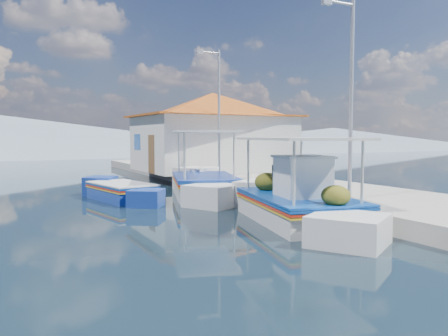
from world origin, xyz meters
name	(u,v)px	position (x,y,z in m)	size (l,w,h in m)	color
ground	(254,245)	(0.00, 0.00, 0.00)	(160.00, 160.00, 0.00)	black
quay	(304,191)	(5.90, 6.00, 0.25)	(5.00, 44.00, 0.50)	#9A9790
bollards	(270,185)	(3.80, 5.25, 0.65)	(0.20, 17.20, 0.30)	#A5A8AD
main_caique	(296,204)	(2.49, 1.87, 0.51)	(3.53, 7.86, 2.66)	silver
caique_green_canopy	(202,185)	(2.44, 8.17, 0.44)	(3.91, 7.49, 2.95)	silver
caique_blue_hull	(122,193)	(-0.78, 8.55, 0.27)	(2.29, 5.42, 0.98)	navy
harbor_building	(213,130)	(6.20, 15.00, 2.78)	(10.49, 10.49, 4.40)	white
lamp_post_near	(349,89)	(4.51, 2.00, 3.85)	(1.21, 0.14, 6.00)	#A5A8AD
lamp_post_far	(217,106)	(4.51, 11.00, 3.85)	(1.21, 0.14, 6.00)	#A5A8AD
mountain_ridge	(86,139)	(6.54, 56.00, 2.04)	(171.40, 96.00, 5.50)	gray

